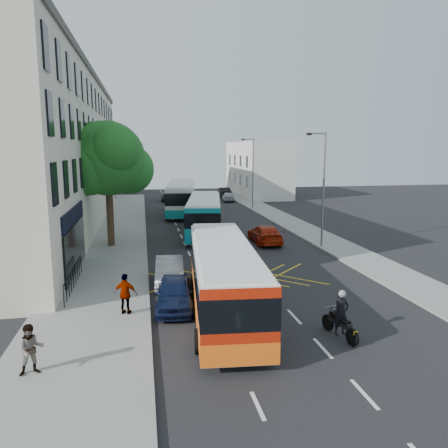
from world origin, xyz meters
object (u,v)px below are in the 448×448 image
distant_car_grey (170,196)px  distant_car_dark (224,192)px  parked_car_silver (170,271)px  pedestrian_near (31,349)px  bus_near (224,278)px  pedestrian_far (126,294)px  motorbike (341,316)px  red_hatchback (265,234)px  bus_mid (204,215)px  lamp_far (252,170)px  parked_car_blue (175,293)px  lamp_near (322,184)px  bus_far (181,197)px  street_tree (107,159)px  distant_car_silver (228,197)px

distant_car_grey → distant_car_dark: size_ratio=1.18×
parked_car_silver → distant_car_grey: distant_car_grey is taller
distant_car_dark → pedestrian_near: (-15.18, -49.29, 0.25)m
bus_near → distant_car_grey: bearing=94.4°
pedestrian_near → pedestrian_far: (2.68, 4.58, 0.06)m
bus_near → motorbike: 5.08m
motorbike → red_hatchback: size_ratio=0.45×
bus_mid → distant_car_grey: 24.22m
bus_near → bus_mid: (1.64, 17.49, 0.02)m
bus_mid → red_hatchback: size_ratio=2.41×
motorbike → lamp_far: bearing=69.5°
parked_car_blue → parked_car_silver: (0.00, 3.63, -0.01)m
bus_mid → pedestrian_far: 18.09m
lamp_near → bus_near: size_ratio=0.73×
bus_mid → parked_car_silver: 13.37m
parked_car_blue → pedestrian_far: pedestrian_far is taller
bus_far → motorbike: bus_far is taller
distant_car_grey → parked_car_blue: bearing=-89.2°
lamp_far → bus_far: bearing=-169.1°
motorbike → parked_car_silver: motorbike is taller
distant_car_dark → pedestrian_far: size_ratio=2.47×
bus_mid → bus_far: size_ratio=0.92×
street_tree → red_hatchback: size_ratio=1.88×
bus_near → motorbike: size_ratio=5.27×
distant_car_grey → pedestrian_near: (-7.18, -45.89, 0.25)m
motorbike → bus_near: bearing=128.3°
distant_car_silver → motorbike: bearing=91.7°
street_tree → pedestrian_near: street_tree is taller
parked_car_blue → red_hatchback: 14.58m
lamp_near → bus_mid: (-7.43, 6.43, -2.99)m
red_hatchback → distant_car_grey: size_ratio=0.92×
parked_car_blue → distant_car_grey: distant_car_grey is taller
lamp_far → bus_near: 32.50m
bus_mid → motorbike: size_ratio=5.39×
lamp_near → pedestrian_far: size_ratio=4.60×
lamp_far → bus_far: (-8.29, -1.59, -2.83)m
lamp_far → pedestrian_near: bearing=-114.2°
motorbike → bus_mid: bearing=84.2°
distant_car_silver → pedestrian_far: size_ratio=2.18×
lamp_far → distant_car_grey: 14.26m
street_tree → motorbike: (9.49, -17.25, -5.41)m
lamp_far → red_hatchback: 18.38m
lamp_near → distant_car_dark: (-0.70, 34.00, -3.91)m
bus_far → parked_car_silver: bearing=-89.7°
street_tree → lamp_near: (14.71, -2.97, -1.68)m
lamp_near → pedestrian_far: bearing=-140.9°
bus_mid → bus_far: bearing=103.4°
lamp_near → red_hatchback: lamp_near is taller
parked_car_silver → pedestrian_near: bearing=-114.5°
parked_car_blue → distant_car_grey: bearing=91.7°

